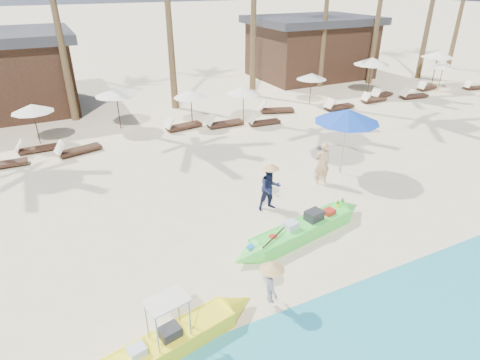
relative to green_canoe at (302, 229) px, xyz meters
name	(u,v)px	position (x,y,z in m)	size (l,w,h in m)	color
ground	(256,245)	(-1.44, 0.19, -0.24)	(240.00, 240.00, 0.00)	beige
green_canoe	(302,229)	(0.00, 0.00, 0.00)	(5.56, 1.38, 0.71)	#44DF44
yellow_canoe	(162,347)	(-4.91, -2.24, -0.02)	(5.13, 1.39, 1.34)	yellow
tourist	(322,163)	(2.55, 2.57, 0.58)	(0.60, 0.39, 1.63)	tan
vendor_green	(270,188)	(-0.08, 1.80, 0.53)	(0.74, 0.58, 1.53)	#151B3A
vendor_yellow	(271,284)	(-2.26, -2.04, 0.42)	(0.62, 0.36, 0.97)	gray
blue_umbrella	(347,116)	(3.77, 2.92, 2.10)	(2.40, 2.40, 2.59)	#99999E
resort_parasol_4	(32,108)	(-6.66, 11.52, 1.44)	(1.81, 1.81, 1.86)	#392017
lounger_4_left	(1,163)	(-8.17, 9.33, -0.04)	(1.77, 0.59, 0.60)	#392017
lounger_4_right	(35,148)	(-6.89, 10.50, -0.05)	(1.69, 0.56, 0.57)	#392017
resort_parasol_5	(116,92)	(-2.91, 11.94, 1.65)	(2.04, 2.04, 2.10)	#392017
lounger_5_left	(76,149)	(-5.28, 9.47, -0.02)	(1.98, 1.02, 0.64)	#392017
resort_parasol_6	(191,94)	(0.53, 10.84, 1.40)	(1.76, 1.76, 1.82)	#392017
lounger_6_left	(181,125)	(-0.19, 10.46, -0.02)	(1.97, 0.83, 0.65)	#392017
lounger_6_right	(223,123)	(1.85, 9.91, -0.02)	(1.95, 0.63, 0.66)	#392017
resort_parasol_7	(243,90)	(3.15, 10.19, 1.44)	(1.81, 1.81, 1.86)	#392017
lounger_7_left	(262,121)	(3.80, 9.26, -0.05)	(1.73, 0.66, 0.58)	#392017
lounger_7_right	(274,109)	(5.41, 10.78, -0.02)	(2.05, 1.23, 0.67)	#392017
resort_parasol_8	(312,76)	(8.24, 11.40, 1.42)	(1.78, 1.78, 1.84)	#392017
lounger_8_left	(338,106)	(9.00, 9.68, -0.03)	(1.90, 0.66, 0.64)	#392017
resort_parasol_9	(372,61)	(12.97, 11.62, 1.86)	(2.26, 2.26, 2.33)	#392017
lounger_9_left	(373,99)	(11.89, 9.97, -0.04)	(1.76, 0.60, 0.59)	#392017
lounger_9_right	(381,94)	(13.11, 10.54, -0.03)	(1.89, 0.97, 0.62)	#392017
resort_parasol_10	(444,65)	(17.98, 10.26, 1.44)	(1.81, 1.81, 1.86)	#392017
lounger_10_left	(413,95)	(14.76, 9.52, -0.02)	(1.95, 0.83, 0.64)	#392017
lounger_10_right	(426,87)	(17.21, 10.61, -0.05)	(1.74, 0.76, 0.57)	#392017
resort_parasol_11	(438,54)	(19.10, 11.75, 1.82)	(2.21, 2.21, 2.28)	#392017
lounger_11_left	(474,87)	(20.28, 9.31, -0.05)	(1.69, 0.78, 0.55)	#392017
pavilion_east	(311,47)	(12.56, 17.69, 1.96)	(8.80, 6.60, 4.30)	#392017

